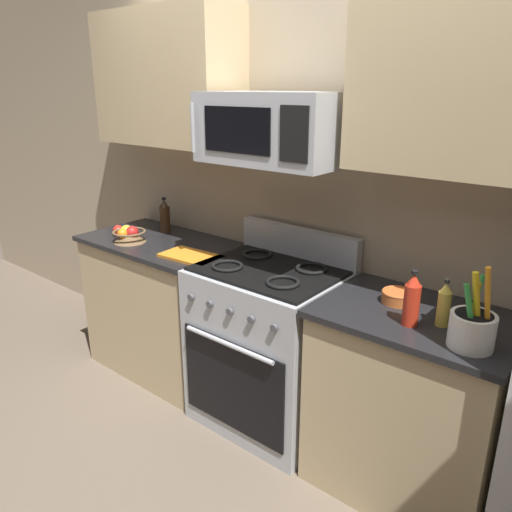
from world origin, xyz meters
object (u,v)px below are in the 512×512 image
object	(u,v)px
range_oven	(269,345)
fruit_basket	(129,235)
apple_loose	(118,231)
bottle_oil	(444,305)
microwave	(274,128)
cutting_board	(191,256)
utensil_crock	(472,328)
prep_bowl	(398,296)
bottle_soy	(165,216)
bottle_hot_sauce	(412,300)

from	to	relation	value
range_oven	fruit_basket	size ratio (longest dim) A/B	5.32
apple_loose	bottle_oil	bearing A→B (deg)	1.67
microwave	apple_loose	world-z (taller)	microwave
cutting_board	bottle_oil	distance (m)	1.41
apple_loose	range_oven	bearing A→B (deg)	5.27
utensil_crock	bottle_oil	bearing A→B (deg)	142.86
bottle_oil	prep_bowl	bearing A→B (deg)	157.02
bottle_soy	fruit_basket	bearing A→B (deg)	-91.65
fruit_basket	bottle_oil	bearing A→B (deg)	2.80
cutting_board	bottle_soy	distance (m)	0.58
utensil_crock	fruit_basket	bearing A→B (deg)	179.56
range_oven	microwave	xyz separation A→B (m)	(-0.00, 0.03, 1.17)
microwave	cutting_board	xyz separation A→B (m)	(-0.48, -0.13, -0.72)
prep_bowl	utensil_crock	bearing A→B (deg)	-28.88
apple_loose	fruit_basket	bearing A→B (deg)	-11.91
bottle_oil	prep_bowl	xyz separation A→B (m)	(-0.23, 0.10, -0.06)
utensil_crock	cutting_board	world-z (taller)	utensil_crock
utensil_crock	prep_bowl	xyz separation A→B (m)	(-0.38, 0.21, -0.05)
fruit_basket	prep_bowl	bearing A→B (deg)	6.53
utensil_crock	prep_bowl	world-z (taller)	utensil_crock
range_oven	bottle_soy	size ratio (longest dim) A/B	4.66
bottle_soy	cutting_board	bearing A→B (deg)	-26.55
range_oven	bottle_hot_sauce	bearing A→B (deg)	-8.44
apple_loose	bottle_soy	distance (m)	0.31
cutting_board	bottle_oil	bearing A→B (deg)	2.51
bottle_hot_sauce	cutting_board	bearing A→B (deg)	179.37
microwave	utensil_crock	xyz separation A→B (m)	(1.07, -0.18, -0.66)
apple_loose	cutting_board	xyz separation A→B (m)	(0.68, -0.00, -0.03)
bottle_oil	apple_loose	bearing A→B (deg)	-178.33
microwave	bottle_oil	bearing A→B (deg)	-4.43
fruit_basket	range_oven	bearing A→B (deg)	7.97
bottle_hot_sauce	utensil_crock	bearing A→B (deg)	-7.79
microwave	fruit_basket	xyz separation A→B (m)	(-1.00, -0.17, -0.69)
fruit_basket	bottle_hot_sauce	size ratio (longest dim) A/B	0.87
microwave	cutting_board	size ratio (longest dim) A/B	2.09
utensil_crock	apple_loose	distance (m)	2.23
bottle_hot_sauce	bottle_oil	bearing A→B (deg)	36.00
range_oven	prep_bowl	xyz separation A→B (m)	(0.69, 0.05, 0.47)
bottle_soy	apple_loose	bearing A→B (deg)	-123.11
cutting_board	utensil_crock	bearing A→B (deg)	-1.79
utensil_crock	bottle_oil	distance (m)	0.18
bottle_hot_sauce	range_oven	bearing A→B (deg)	171.56
microwave	bottle_soy	size ratio (longest dim) A/B	3.09
fruit_basket	bottle_oil	size ratio (longest dim) A/B	1.01
range_oven	apple_loose	size ratio (longest dim) A/B	14.98
bottle_oil	bottle_hot_sauce	bearing A→B (deg)	-144.00
microwave	bottle_oil	world-z (taller)	microwave
microwave	prep_bowl	xyz separation A→B (m)	(0.69, 0.03, -0.70)
cutting_board	bottle_hot_sauce	xyz separation A→B (m)	(1.30, -0.01, 0.10)
utensil_crock	bottle_hot_sauce	size ratio (longest dim) A/B	1.44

